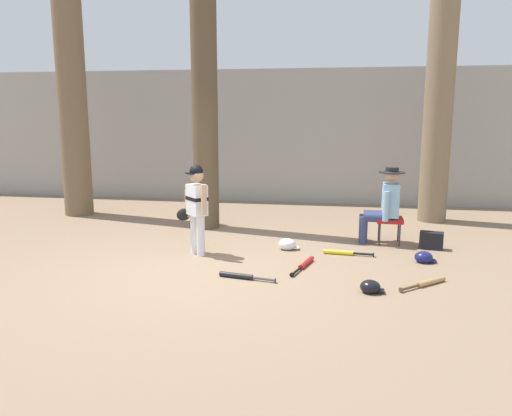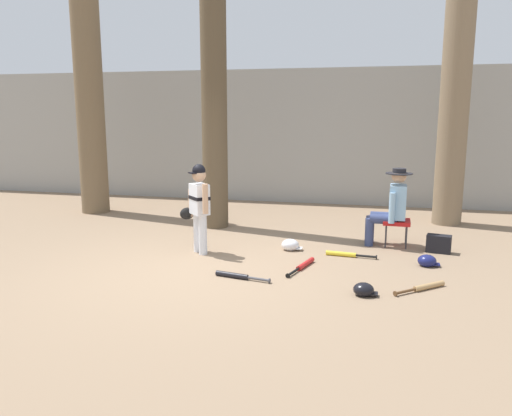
{
  "view_description": "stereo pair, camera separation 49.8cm",
  "coord_description": "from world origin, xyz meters",
  "px_view_note": "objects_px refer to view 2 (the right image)",
  "views": [
    {
      "loc": [
        1.79,
        -6.01,
        2.02
      ],
      "look_at": [
        0.66,
        0.65,
        0.75
      ],
      "focal_mm": 35.55,
      "sensor_mm": 36.0,
      "label": 1
    },
    {
      "loc": [
        2.27,
        -5.91,
        2.02
      ],
      "look_at": [
        0.66,
        0.65,
        0.75
      ],
      "focal_mm": 35.55,
      "sensor_mm": 36.0,
      "label": 2
    }
  ],
  "objects_px": {
    "tree_behind_spectator": "(453,126)",
    "batting_helmet_navy": "(427,261)",
    "batting_helmet_white": "(290,245)",
    "folding_stool": "(397,223)",
    "bat_red_barrel": "(304,265)",
    "bat_black_composite": "(236,276)",
    "young_ballplayer": "(199,203)",
    "bat_yellow_trainer": "(345,254)",
    "handbag_beside_stool": "(439,244)",
    "tree_near_player": "(214,93)",
    "tree_far_left": "(89,82)",
    "bat_wood_tan": "(425,287)",
    "seated_spectator": "(391,205)",
    "batting_helmet_black": "(364,290)"
  },
  "relations": [
    {
      "from": "bat_wood_tan",
      "to": "bat_black_composite",
      "type": "bearing_deg",
      "value": -176.68
    },
    {
      "from": "handbag_beside_stool",
      "to": "bat_black_composite",
      "type": "xyz_separation_m",
      "value": [
        -2.56,
        -1.86,
        -0.1
      ]
    },
    {
      "from": "folding_stool",
      "to": "tree_far_left",
      "type": "xyz_separation_m",
      "value": [
        -5.98,
        1.37,
        2.27
      ]
    },
    {
      "from": "young_ballplayer",
      "to": "folding_stool",
      "type": "bearing_deg",
      "value": 21.26
    },
    {
      "from": "folding_stool",
      "to": "handbag_beside_stool",
      "type": "distance_m",
      "value": 0.69
    },
    {
      "from": "young_ballplayer",
      "to": "bat_yellow_trainer",
      "type": "height_order",
      "value": "young_ballplayer"
    },
    {
      "from": "batting_helmet_white",
      "to": "young_ballplayer",
      "type": "bearing_deg",
      "value": -159.73
    },
    {
      "from": "tree_behind_spectator",
      "to": "folding_stool",
      "type": "bearing_deg",
      "value": -116.66
    },
    {
      "from": "tree_far_left",
      "to": "batting_helmet_black",
      "type": "height_order",
      "value": "tree_far_left"
    },
    {
      "from": "tree_near_player",
      "to": "folding_stool",
      "type": "xyz_separation_m",
      "value": [
        3.12,
        -0.64,
        -2.0
      ]
    },
    {
      "from": "folding_stool",
      "to": "tree_behind_spectator",
      "type": "bearing_deg",
      "value": 63.34
    },
    {
      "from": "seated_spectator",
      "to": "bat_wood_tan",
      "type": "relative_size",
      "value": 1.99
    },
    {
      "from": "folding_stool",
      "to": "batting_helmet_white",
      "type": "xyz_separation_m",
      "value": [
        -1.54,
        -0.62,
        -0.29
      ]
    },
    {
      "from": "bat_yellow_trainer",
      "to": "batting_helmet_navy",
      "type": "xyz_separation_m",
      "value": [
        1.1,
        -0.2,
        0.04
      ]
    },
    {
      "from": "young_ballplayer",
      "to": "bat_wood_tan",
      "type": "bearing_deg",
      "value": -15.68
    },
    {
      "from": "batting_helmet_navy",
      "to": "batting_helmet_black",
      "type": "bearing_deg",
      "value": -120.37
    },
    {
      "from": "tree_near_player",
      "to": "bat_yellow_trainer",
      "type": "xyz_separation_m",
      "value": [
        2.4,
        -1.42,
        -2.33
      ]
    },
    {
      "from": "tree_behind_spectator",
      "to": "bat_red_barrel",
      "type": "bearing_deg",
      "value": -122.92
    },
    {
      "from": "tree_near_player",
      "to": "bat_red_barrel",
      "type": "relative_size",
      "value": 6.82
    },
    {
      "from": "bat_red_barrel",
      "to": "bat_black_composite",
      "type": "xyz_separation_m",
      "value": [
        -0.75,
        -0.64,
        0.0
      ]
    },
    {
      "from": "batting_helmet_white",
      "to": "folding_stool",
      "type": "bearing_deg",
      "value": 22.07
    },
    {
      "from": "young_ballplayer",
      "to": "bat_black_composite",
      "type": "height_order",
      "value": "young_ballplayer"
    },
    {
      "from": "tree_far_left",
      "to": "bat_black_composite",
      "type": "height_order",
      "value": "tree_far_left"
    },
    {
      "from": "young_ballplayer",
      "to": "seated_spectator",
      "type": "distance_m",
      "value": 2.92
    },
    {
      "from": "tree_far_left",
      "to": "batting_helmet_navy",
      "type": "bearing_deg",
      "value": -20.31
    },
    {
      "from": "tree_behind_spectator",
      "to": "batting_helmet_navy",
      "type": "height_order",
      "value": "tree_behind_spectator"
    },
    {
      "from": "tree_behind_spectator",
      "to": "bat_yellow_trainer",
      "type": "height_order",
      "value": "tree_behind_spectator"
    },
    {
      "from": "handbag_beside_stool",
      "to": "batting_helmet_black",
      "type": "distance_m",
      "value": 2.32
    },
    {
      "from": "bat_wood_tan",
      "to": "bat_black_composite",
      "type": "distance_m",
      "value": 2.25
    },
    {
      "from": "tree_far_left",
      "to": "bat_wood_tan",
      "type": "relative_size",
      "value": 10.03
    },
    {
      "from": "seated_spectator",
      "to": "batting_helmet_black",
      "type": "height_order",
      "value": "seated_spectator"
    },
    {
      "from": "folding_stool",
      "to": "batting_helmet_black",
      "type": "relative_size",
      "value": 1.5
    },
    {
      "from": "batting_helmet_navy",
      "to": "tree_behind_spectator",
      "type": "bearing_deg",
      "value": 78.85
    },
    {
      "from": "bat_wood_tan",
      "to": "batting_helmet_navy",
      "type": "bearing_deg",
      "value": 84.28
    },
    {
      "from": "folding_stool",
      "to": "seated_spectator",
      "type": "relative_size",
      "value": 0.34
    },
    {
      "from": "handbag_beside_stool",
      "to": "bat_wood_tan",
      "type": "xyz_separation_m",
      "value": [
        -0.32,
        -1.73,
        -0.1
      ]
    },
    {
      "from": "seated_spectator",
      "to": "tree_far_left",
      "type": "bearing_deg",
      "value": 166.92
    },
    {
      "from": "bat_red_barrel",
      "to": "tree_near_player",
      "type": "bearing_deg",
      "value": 132.46
    },
    {
      "from": "tree_behind_spectator",
      "to": "bat_black_composite",
      "type": "bearing_deg",
      "value": -126.15
    },
    {
      "from": "young_ballplayer",
      "to": "bat_red_barrel",
      "type": "bearing_deg",
      "value": -12.62
    },
    {
      "from": "bat_black_composite",
      "to": "batting_helmet_black",
      "type": "distance_m",
      "value": 1.58
    },
    {
      "from": "bat_wood_tan",
      "to": "seated_spectator",
      "type": "bearing_deg",
      "value": 101.09
    },
    {
      "from": "bat_wood_tan",
      "to": "batting_helmet_white",
      "type": "height_order",
      "value": "batting_helmet_white"
    },
    {
      "from": "tree_near_player",
      "to": "young_ballplayer",
      "type": "relative_size",
      "value": 4.23
    },
    {
      "from": "tree_near_player",
      "to": "bat_red_barrel",
      "type": "distance_m",
      "value": 3.67
    },
    {
      "from": "folding_stool",
      "to": "young_ballplayer",
      "type": "bearing_deg",
      "value": -158.74
    },
    {
      "from": "bat_black_composite",
      "to": "seated_spectator",
      "type": "bearing_deg",
      "value": 48.34
    },
    {
      "from": "bat_yellow_trainer",
      "to": "young_ballplayer",
      "type": "bearing_deg",
      "value": -171.68
    },
    {
      "from": "bat_black_composite",
      "to": "tree_far_left",
      "type": "bearing_deg",
      "value": 139.29
    },
    {
      "from": "handbag_beside_stool",
      "to": "batting_helmet_white",
      "type": "xyz_separation_m",
      "value": [
        -2.14,
        -0.39,
        -0.05
      ]
    }
  ]
}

